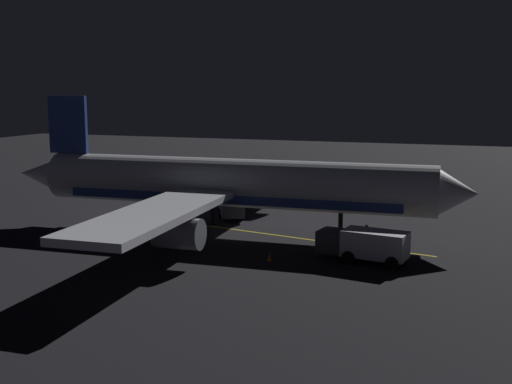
{
  "coord_description": "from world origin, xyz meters",
  "views": [
    {
      "loc": [
        45.85,
        18.49,
        11.54
      ],
      "look_at": [
        0.0,
        2.0,
        3.5
      ],
      "focal_mm": 43.91,
      "sensor_mm": 36.0,
      "label": 1
    }
  ],
  "objects_px": {
    "traffic_cone_under_wing": "(270,258)",
    "airliner": "(225,185)",
    "baggage_truck": "(366,245)",
    "ground_crew_worker": "(366,236)",
    "catering_truck": "(231,204)",
    "traffic_cone_near_left": "(328,242)",
    "traffic_cone_near_right": "(338,243)"
  },
  "relations": [
    {
      "from": "catering_truck",
      "to": "ground_crew_worker",
      "type": "distance_m",
      "value": 15.37
    },
    {
      "from": "catering_truck",
      "to": "traffic_cone_near_left",
      "type": "height_order",
      "value": "catering_truck"
    },
    {
      "from": "airliner",
      "to": "traffic_cone_under_wing",
      "type": "xyz_separation_m",
      "value": [
        6.86,
        6.08,
        -3.7
      ]
    },
    {
      "from": "traffic_cone_near_left",
      "to": "traffic_cone_near_right",
      "type": "bearing_deg",
      "value": 73.8
    },
    {
      "from": "ground_crew_worker",
      "to": "traffic_cone_near_left",
      "type": "bearing_deg",
      "value": -87.88
    },
    {
      "from": "baggage_truck",
      "to": "catering_truck",
      "type": "xyz_separation_m",
      "value": [
        -11.04,
        -14.22,
        0.02
      ]
    },
    {
      "from": "airliner",
      "to": "catering_truck",
      "type": "relative_size",
      "value": 6.24
    },
    {
      "from": "ground_crew_worker",
      "to": "traffic_cone_under_wing",
      "type": "relative_size",
      "value": 3.16
    },
    {
      "from": "ground_crew_worker",
      "to": "traffic_cone_near_left",
      "type": "xyz_separation_m",
      "value": [
        0.11,
        -2.84,
        -0.64
      ]
    },
    {
      "from": "ground_crew_worker",
      "to": "traffic_cone_under_wing",
      "type": "bearing_deg",
      "value": -43.12
    },
    {
      "from": "catering_truck",
      "to": "traffic_cone_under_wing",
      "type": "height_order",
      "value": "catering_truck"
    },
    {
      "from": "baggage_truck",
      "to": "ground_crew_worker",
      "type": "bearing_deg",
      "value": -170.99
    },
    {
      "from": "catering_truck",
      "to": "traffic_cone_near_right",
      "type": "xyz_separation_m",
      "value": [
        7.49,
        11.62,
        -0.94
      ]
    },
    {
      "from": "catering_truck",
      "to": "baggage_truck",
      "type": "bearing_deg",
      "value": 52.18
    },
    {
      "from": "traffic_cone_under_wing",
      "to": "airliner",
      "type": "bearing_deg",
      "value": -138.44
    },
    {
      "from": "airliner",
      "to": "traffic_cone_under_wing",
      "type": "relative_size",
      "value": 70.76
    },
    {
      "from": "traffic_cone_near_left",
      "to": "traffic_cone_under_wing",
      "type": "height_order",
      "value": "same"
    },
    {
      "from": "catering_truck",
      "to": "airliner",
      "type": "bearing_deg",
      "value": 18.06
    },
    {
      "from": "catering_truck",
      "to": "traffic_cone_near_left",
      "type": "bearing_deg",
      "value": 56.05
    },
    {
      "from": "baggage_truck",
      "to": "traffic_cone_under_wing",
      "type": "height_order",
      "value": "baggage_truck"
    },
    {
      "from": "baggage_truck",
      "to": "ground_crew_worker",
      "type": "distance_m",
      "value": 3.96
    },
    {
      "from": "baggage_truck",
      "to": "catering_truck",
      "type": "relative_size",
      "value": 1.01
    },
    {
      "from": "baggage_truck",
      "to": "traffic_cone_near_right",
      "type": "relative_size",
      "value": 11.4
    },
    {
      "from": "traffic_cone_under_wing",
      "to": "traffic_cone_near_left",
      "type": "bearing_deg",
      "value": 155.2
    },
    {
      "from": "airliner",
      "to": "baggage_truck",
      "type": "height_order",
      "value": "airliner"
    },
    {
      "from": "catering_truck",
      "to": "traffic_cone_near_right",
      "type": "relative_size",
      "value": 11.34
    },
    {
      "from": "ground_crew_worker",
      "to": "baggage_truck",
      "type": "bearing_deg",
      "value": 9.01
    },
    {
      "from": "baggage_truck",
      "to": "ground_crew_worker",
      "type": "height_order",
      "value": "baggage_truck"
    },
    {
      "from": "traffic_cone_near_right",
      "to": "ground_crew_worker",
      "type": "bearing_deg",
      "value": 100.05
    },
    {
      "from": "airliner",
      "to": "traffic_cone_near_right",
      "type": "relative_size",
      "value": 70.76
    },
    {
      "from": "ground_crew_worker",
      "to": "traffic_cone_near_right",
      "type": "distance_m",
      "value": 2.12
    },
    {
      "from": "traffic_cone_under_wing",
      "to": "catering_truck",
      "type": "bearing_deg",
      "value": -148.15
    }
  ]
}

